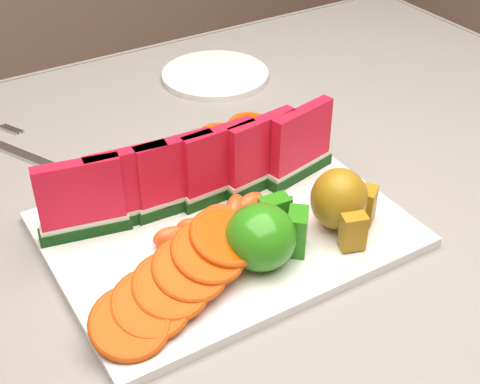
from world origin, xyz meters
TOP-DOWN VIEW (x-y plane):
  - table at (0.00, 0.00)m, footprint 1.40×0.90m
  - tablecloth at (0.00, 0.00)m, footprint 1.53×1.03m
  - platter at (0.05, -0.03)m, footprint 0.40×0.30m
  - apple_cluster at (0.05, -0.10)m, footprint 0.12×0.10m
  - pear_cluster at (0.16, -0.10)m, footprint 0.09×0.09m
  - side_plate at (0.24, 0.34)m, footprint 0.22×0.22m
  - fork at (-0.10, 0.26)m, footprint 0.09×0.19m
  - watermelon_row at (0.04, 0.03)m, footprint 0.39×0.07m
  - orange_fan_front at (-0.05, -0.11)m, footprint 0.23×0.14m
  - orange_fan_back at (0.04, 0.09)m, footprint 0.33×0.11m
  - tangerine_segments at (0.03, -0.03)m, footprint 0.15×0.06m

SIDE VIEW (x-z plane):
  - table at x=0.00m, z-range 0.28..1.03m
  - tablecloth at x=0.00m, z-range 0.62..0.82m
  - fork at x=-0.10m, z-range 0.76..0.76m
  - side_plate at x=0.24m, z-range 0.76..0.77m
  - platter at x=0.05m, z-range 0.76..0.77m
  - tangerine_segments at x=0.03m, z-range 0.77..0.79m
  - orange_fan_back at x=0.04m, z-range 0.77..0.81m
  - orange_fan_front at x=-0.05m, z-range 0.77..0.83m
  - apple_cluster at x=0.05m, z-range 0.77..0.84m
  - pear_cluster at x=0.16m, z-range 0.77..0.85m
  - watermelon_row at x=0.04m, z-range 0.77..0.87m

